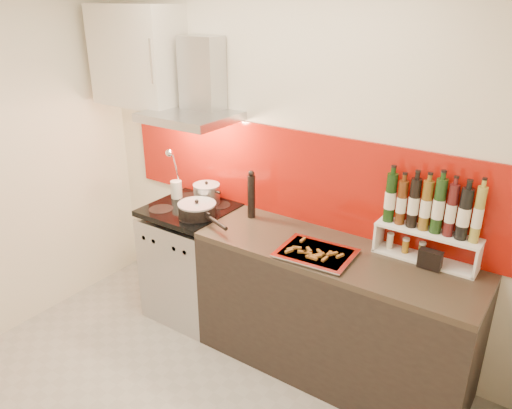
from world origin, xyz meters
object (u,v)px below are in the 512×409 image
Objects in this scene: stock_pot at (207,194)px; saute_pan at (198,210)px; counter at (332,312)px; pepper_mill at (251,195)px; baking_tray at (316,253)px; range_stove at (193,262)px.

saute_pan is (0.10, -0.23, -0.03)m from stock_pot.
stock_pot is 0.25m from saute_pan.
counter is 0.97m from pepper_mill.
pepper_mill reaches higher than baking_tray.
stock_pot reaches higher than saute_pan.
saute_pan is 1.08× the size of baking_tray.
counter is (1.20, 0.00, 0.01)m from range_stove.
baking_tray is at bearing -20.61° from pepper_mill.
counter is 3.54× the size of saute_pan.
pepper_mill is (0.41, -0.00, 0.08)m from stock_pot.
pepper_mill is at bearing 16.02° from range_stove.
saute_pan is 0.40m from pepper_mill.
stock_pot is 0.42m from pepper_mill.
stock_pot is at bearing 166.84° from baking_tray.
counter is at bearing 5.02° from saute_pan.
stock_pot is 0.40× the size of saute_pan.
baking_tray is at bearing -13.16° from stock_pot.
stock_pot is (0.05, 0.14, 0.54)m from range_stove.
pepper_mill is 0.74× the size of baking_tray.
baking_tray is (0.65, -0.24, -0.15)m from pepper_mill.
saute_pan reaches higher than range_stove.
saute_pan is (-1.04, -0.09, 0.51)m from counter.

